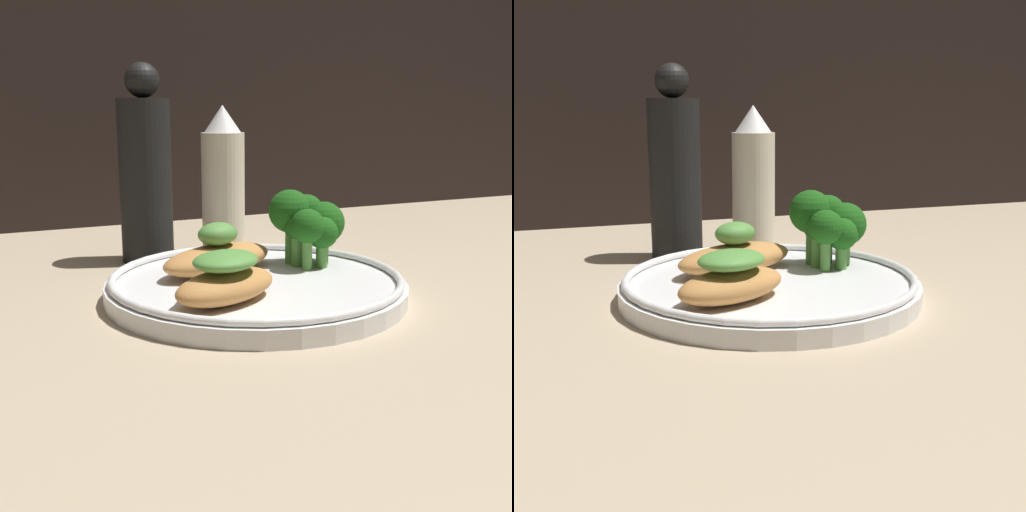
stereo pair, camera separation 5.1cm
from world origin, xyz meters
TOP-DOWN VIEW (x-y plane):
  - ground_plane at (0.00, 0.00)cm, footprint 180.00×180.00cm
  - plate at (0.00, 0.00)cm, footprint 24.07×24.07cm
  - grilled_meat_front at (-4.46, -4.48)cm, footprint 9.94×7.75cm
  - grilled_meat_middle at (-1.84, 3.57)cm, footprint 11.97×8.43cm
  - broccoli_bunch at (6.38, 3.00)cm, footprint 6.65×6.11cm
  - sauce_bottle at (3.82, 16.12)cm, footprint 4.43×4.43cm
  - pepper_grinder at (-4.32, 16.12)cm, footprint 5.10×5.10cm

SIDE VIEW (x-z plane):
  - ground_plane at x=0.00cm, z-range -1.00..0.00cm
  - plate at x=0.00cm, z-range -0.01..1.99cm
  - grilled_meat_middle at x=-1.84cm, z-range 0.74..5.01cm
  - grilled_meat_front at x=-4.46cm, z-range 1.15..4.87cm
  - broccoli_bunch at x=6.38cm, z-range 1.94..8.54cm
  - sauce_bottle at x=3.82cm, z-range -0.33..14.91cm
  - pepper_grinder at x=-4.32cm, z-range -0.88..18.26cm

